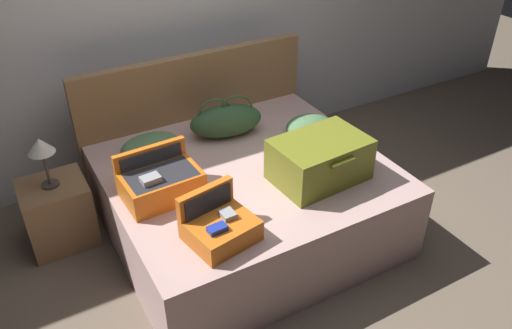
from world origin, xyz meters
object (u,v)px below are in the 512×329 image
pillow_near_headboard (150,146)px  pillow_center_head (310,127)px  hard_case_medium (161,182)px  hard_case_small (220,226)px  bed (247,201)px  duffel_bag (226,120)px  table_lamp (41,149)px  hard_case_large (319,159)px  nightstand (58,213)px

pillow_near_headboard → pillow_center_head: pillow_center_head is taller
hard_case_medium → hard_case_small: bearing=-77.7°
pillow_near_headboard → pillow_center_head: (1.12, -0.34, 0.01)m
bed → pillow_center_head: bearing=13.9°
duffel_bag → table_lamp: size_ratio=1.59×
hard_case_large → duffel_bag: duffel_bag is taller
duffel_bag → pillow_near_headboard: bearing=178.2°
hard_case_small → pillow_near_headboard: hard_case_small is taller
hard_case_large → duffel_bag: 0.85m
bed → hard_case_small: size_ratio=4.45×
duffel_bag → table_lamp: bearing=175.3°
hard_case_large → hard_case_medium: size_ratio=1.27×
nightstand → hard_case_small: bearing=-57.0°
hard_case_medium → table_lamp: 0.83m
nightstand → table_lamp: bearing=-90.0°
hard_case_medium → nightstand: size_ratio=1.01×
bed → nightstand: (-1.20, 0.57, -0.04)m
pillow_near_headboard → table_lamp: bearing=172.9°
duffel_bag → nightstand: (-1.27, 0.10, -0.44)m
hard_case_medium → pillow_center_head: size_ratio=1.34×
table_lamp → pillow_center_head: bearing=-13.1°
pillow_near_headboard → pillow_center_head: size_ratio=1.16×
pillow_near_headboard → duffel_bag: bearing=-1.8°
duffel_bag → bed: bearing=-99.6°
bed → hard_case_medium: size_ratio=3.76×
hard_case_medium → duffel_bag: duffel_bag is taller
hard_case_small → pillow_center_head: 1.29m
bed → pillow_near_headboard: size_ratio=4.34×
hard_case_medium → table_lamp: (-0.58, 0.59, 0.11)m
duffel_bag → pillow_near_headboard: 0.59m
bed → table_lamp: size_ratio=5.03×
duffel_bag → hard_case_large: bearing=-71.1°
nightstand → table_lamp: size_ratio=1.32×
duffel_bag → hard_case_small: bearing=-118.5°
pillow_center_head → table_lamp: (-1.81, 0.42, 0.13)m
nightstand → hard_case_large: bearing=-30.3°
pillow_center_head → hard_case_small: bearing=-147.2°
hard_case_small → duffel_bag: duffel_bag is taller
bed → pillow_center_head: size_ratio=5.04×
nightstand → bed: bearing=-25.6°
hard_case_large → hard_case_small: size_ratio=1.50×
bed → table_lamp: (-1.20, 0.57, 0.49)m
bed → hard_case_small: (-0.47, -0.54, 0.37)m
hard_case_small → nightstand: 1.39m
pillow_center_head → pillow_near_headboard: bearing=163.4°
hard_case_large → hard_case_medium: (-0.97, 0.32, -0.04)m
duffel_bag → pillow_near_headboard: (-0.59, 0.02, -0.05)m
hard_case_large → hard_case_small: bearing=-169.3°
hard_case_large → table_lamp: bearing=145.9°
hard_case_medium → nightstand: bearing=132.0°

